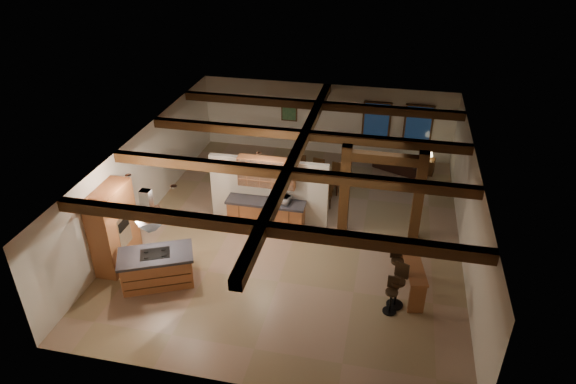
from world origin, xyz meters
name	(u,v)px	position (x,y,z in m)	size (l,w,h in m)	color
ground	(296,232)	(0.00, 0.00, 0.00)	(12.00, 12.00, 0.00)	tan
room_walls	(297,182)	(0.00, 0.00, 1.78)	(12.00, 12.00, 12.00)	silver
ceiling_beams	(297,153)	(0.00, 0.00, 2.76)	(10.00, 12.00, 0.28)	#3D210F
timber_posts	(382,184)	(2.50, 0.50, 1.76)	(2.50, 0.30, 2.90)	#3D210F
partition_wall	(269,191)	(-1.00, 0.50, 1.10)	(3.80, 0.18, 2.20)	silver
pantry_cabinet	(114,228)	(-4.67, -2.60, 1.20)	(0.67, 1.60, 2.40)	brown
back_counter	(266,214)	(-1.00, 0.11, 0.48)	(2.50, 0.66, 0.94)	brown
upper_display_cabinet	(267,172)	(-1.00, 0.31, 1.85)	(1.80, 0.36, 0.95)	brown
range_hood	(151,228)	(-3.19, -3.19, 1.78)	(1.10, 1.10, 1.40)	silver
back_windows	(397,124)	(2.80, 5.93, 1.50)	(2.70, 0.07, 1.70)	#3D210F
framed_art	(289,111)	(-1.50, 5.94, 1.70)	(0.65, 0.05, 0.85)	#3D210F
recessed_cans	(189,171)	(-2.53, -1.93, 2.87)	(3.16, 2.46, 0.03)	silver
kitchen_island	(157,268)	(-3.19, -3.19, 0.49)	(2.22, 1.77, 0.98)	brown
dining_table	(312,188)	(0.11, 2.34, 0.30)	(1.68, 0.94, 0.59)	#3D1F0F
sofa	(399,164)	(3.04, 4.97, 0.28)	(1.92, 0.75, 0.56)	black
microwave	(282,199)	(-0.47, 0.11, 1.07)	(0.47, 0.32, 0.26)	silver
bar_counter	(413,273)	(3.54, -2.12, 0.63)	(0.74, 1.82, 0.93)	brown
side_table	(428,166)	(4.10, 4.96, 0.29)	(0.47, 0.47, 0.59)	#3D210F
table_lamp	(429,154)	(4.10, 4.96, 0.81)	(0.27, 0.27, 0.31)	black
bar_stool_a	(391,295)	(3.04, -2.99, 0.52)	(0.35, 0.37, 1.02)	black
bar_stool_b	(398,285)	(3.17, -2.72, 0.63)	(0.47, 0.48, 1.24)	black
bar_stool_c	(397,264)	(3.12, -1.77, 0.56)	(0.41, 0.42, 1.11)	black
dining_chairs	(313,180)	(0.11, 2.34, 0.63)	(2.30, 2.30, 1.24)	#3D210F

